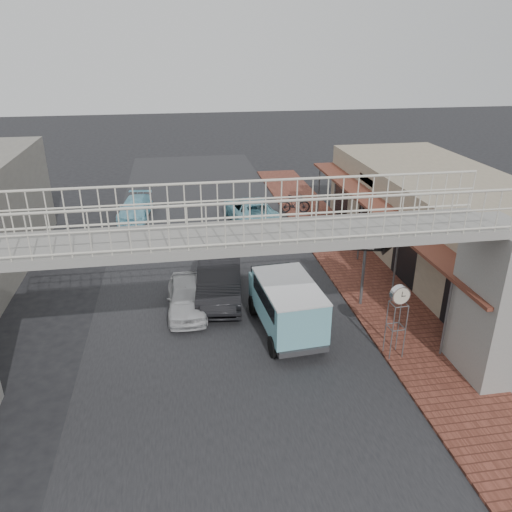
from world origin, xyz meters
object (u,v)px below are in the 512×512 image
object	(u,v)px
white_hatchback	(186,297)
angkot_curb	(251,210)
dark_sedan	(219,279)
angkot_van	(287,300)
arrow_sign	(389,240)
street_clock	(399,298)
angkot_far	(135,208)
motorcycle_near	(312,234)
motorcycle_far	(294,204)

from	to	relation	value
white_hatchback	angkot_curb	xyz separation A→B (m)	(4.07, 9.89, 0.11)
white_hatchback	angkot_curb	world-z (taller)	angkot_curb
dark_sedan	angkot_van	world-z (taller)	angkot_van
arrow_sign	street_clock	bearing A→B (deg)	-91.37
white_hatchback	angkot_far	bearing A→B (deg)	102.79
motorcycle_near	motorcycle_far	bearing A→B (deg)	16.00
dark_sedan	angkot_van	distance (m)	3.82
street_clock	angkot_far	bearing A→B (deg)	116.58
angkot_far	dark_sedan	bearing A→B (deg)	-62.16
angkot_far	motorcycle_far	size ratio (longest dim) A/B	2.12
white_hatchback	motorcycle_far	bearing A→B (deg)	57.99
white_hatchback	motorcycle_far	size ratio (longest dim) A/B	1.92
white_hatchback	angkot_van	xyz separation A→B (m)	(3.49, -2.14, 0.68)
white_hatchback	angkot_curb	distance (m)	10.69
angkot_curb	arrow_sign	world-z (taller)	arrow_sign
motorcycle_near	motorcycle_far	xyz separation A→B (m)	(0.22, 4.84, 0.14)
dark_sedan	street_clock	size ratio (longest dim) A/B	1.92
angkot_curb	motorcycle_near	world-z (taller)	angkot_curb
motorcycle_near	dark_sedan	bearing A→B (deg)	152.04
angkot_curb	angkot_van	distance (m)	12.05
motorcycle_near	angkot_curb	bearing A→B (deg)	52.87
white_hatchback	angkot_van	world-z (taller)	angkot_van
angkot_far	street_clock	world-z (taller)	street_clock
motorcycle_near	street_clock	world-z (taller)	street_clock
angkot_curb	motorcycle_near	distance (m)	4.66
white_hatchback	motorcycle_near	xyz separation A→B (m)	(6.69, 6.04, -0.09)
dark_sedan	street_clock	distance (m)	7.59
dark_sedan	angkot_van	bearing A→B (deg)	-49.81
angkot_curb	arrow_sign	xyz separation A→B (m)	(3.61, -10.85, 2.15)
dark_sedan	motorcycle_near	size ratio (longest dim) A/B	3.02
dark_sedan	motorcycle_far	distance (m)	11.30
angkot_far	angkot_van	size ratio (longest dim) A/B	0.94
angkot_curb	angkot_van	size ratio (longest dim) A/B	1.23
angkot_curb	motorcycle_near	size ratio (longest dim) A/B	3.23
white_hatchback	angkot_van	bearing A→B (deg)	-31.03
angkot_far	angkot_van	distance (m)	15.29
angkot_curb	angkot_van	bearing A→B (deg)	81.59
street_clock	white_hatchback	bearing A→B (deg)	144.27
angkot_van	angkot_curb	bearing A→B (deg)	82.89
angkot_curb	motorcycle_far	size ratio (longest dim) A/B	2.77
dark_sedan	white_hatchback	bearing A→B (deg)	-137.27
angkot_far	angkot_van	world-z (taller)	angkot_van
white_hatchback	arrow_sign	xyz separation A→B (m)	(7.67, -0.97, 2.26)
angkot_van	motorcycle_near	bearing A→B (deg)	64.27
white_hatchback	angkot_van	distance (m)	4.15
white_hatchback	angkot_curb	bearing A→B (deg)	68.06
angkot_van	motorcycle_near	distance (m)	8.81
motorcycle_far	motorcycle_near	bearing A→B (deg)	-176.10
angkot_curb	arrow_sign	bearing A→B (deg)	102.69
dark_sedan	angkot_curb	distance (m)	9.26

